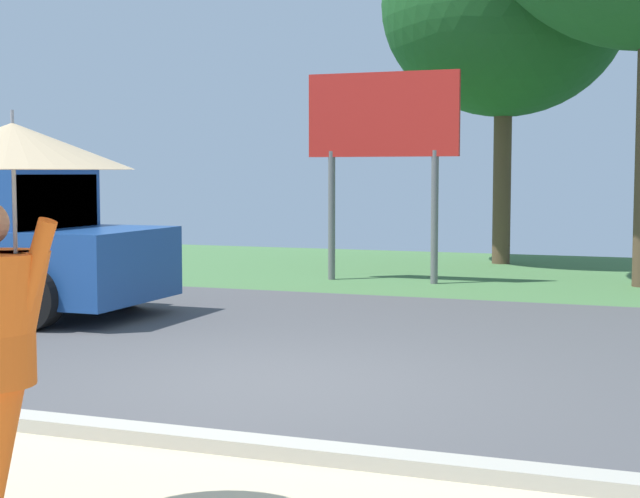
% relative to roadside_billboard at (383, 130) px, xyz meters
% --- Properties ---
extents(ground_plane, '(40.00, 22.00, 0.20)m').
position_rel_roadside_billboard_xyz_m(ground_plane, '(1.31, -4.83, -2.60)').
color(ground_plane, '#4C4C4F').
extents(roadside_billboard, '(2.60, 0.12, 3.50)m').
position_rel_roadside_billboard_xyz_m(roadside_billboard, '(0.00, 0.00, 0.00)').
color(roadside_billboard, slate).
rests_on(roadside_billboard, ground_plane).
extents(tree_center_back, '(4.89, 4.89, 7.39)m').
position_rel_roadside_billboard_xyz_m(tree_center_back, '(1.35, 3.93, 2.61)').
color(tree_center_back, brown).
rests_on(tree_center_back, ground_plane).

